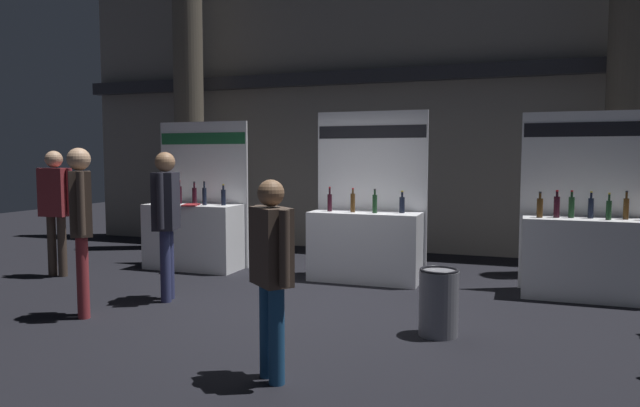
{
  "coord_description": "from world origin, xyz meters",
  "views": [
    {
      "loc": [
        2.3,
        -6.1,
        1.75
      ],
      "look_at": [
        -0.02,
        0.45,
        1.18
      ],
      "focal_mm": 32.05,
      "sensor_mm": 36.0,
      "label": 1
    }
  ],
  "objects_px": {
    "exhibitor_booth_1": "(366,238)",
    "exhibitor_booth_2": "(588,250)",
    "visitor_4": "(271,264)",
    "visitor_5": "(166,211)",
    "exhibitor_booth_0": "(195,230)",
    "trash_bin": "(439,302)",
    "visitor_2": "(81,218)",
    "visitor_3": "(55,200)"
  },
  "relations": [
    {
      "from": "exhibitor_booth_1",
      "to": "exhibitor_booth_2",
      "type": "xyz_separation_m",
      "value": [
        2.85,
        -0.07,
        0.0
      ]
    },
    {
      "from": "exhibitor_booth_2",
      "to": "visitor_4",
      "type": "height_order",
      "value": "exhibitor_booth_2"
    },
    {
      "from": "visitor_4",
      "to": "visitor_5",
      "type": "bearing_deg",
      "value": -179.18
    },
    {
      "from": "exhibitor_booth_2",
      "to": "visitor_5",
      "type": "height_order",
      "value": "exhibitor_booth_2"
    },
    {
      "from": "exhibitor_booth_0",
      "to": "trash_bin",
      "type": "bearing_deg",
      "value": -27.78
    },
    {
      "from": "exhibitor_booth_0",
      "to": "exhibitor_booth_2",
      "type": "xyz_separation_m",
      "value": [
        5.6,
        -0.01,
        -0.0
      ]
    },
    {
      "from": "exhibitor_booth_0",
      "to": "trash_bin",
      "type": "relative_size",
      "value": 3.47
    },
    {
      "from": "trash_bin",
      "to": "visitor_2",
      "type": "height_order",
      "value": "visitor_2"
    },
    {
      "from": "trash_bin",
      "to": "visitor_4",
      "type": "xyz_separation_m",
      "value": [
        -1.07,
        -1.57,
        0.59
      ]
    },
    {
      "from": "trash_bin",
      "to": "visitor_3",
      "type": "relative_size",
      "value": 0.36
    },
    {
      "from": "exhibitor_booth_1",
      "to": "trash_bin",
      "type": "xyz_separation_m",
      "value": [
        1.32,
        -2.2,
        -0.27
      ]
    },
    {
      "from": "exhibitor_booth_2",
      "to": "visitor_5",
      "type": "relative_size",
      "value": 1.29
    },
    {
      "from": "exhibitor_booth_1",
      "to": "visitor_3",
      "type": "distance_m",
      "value": 4.53
    },
    {
      "from": "exhibitor_booth_1",
      "to": "visitor_3",
      "type": "xyz_separation_m",
      "value": [
        -4.33,
        -1.24,
        0.52
      ]
    },
    {
      "from": "visitor_3",
      "to": "visitor_4",
      "type": "height_order",
      "value": "visitor_3"
    },
    {
      "from": "exhibitor_booth_2",
      "to": "visitor_3",
      "type": "bearing_deg",
      "value": -170.73
    },
    {
      "from": "visitor_5",
      "to": "visitor_2",
      "type": "bearing_deg",
      "value": 134.28
    },
    {
      "from": "trash_bin",
      "to": "visitor_3",
      "type": "height_order",
      "value": "visitor_3"
    },
    {
      "from": "visitor_2",
      "to": "exhibitor_booth_0",
      "type": "bearing_deg",
      "value": -37.68
    },
    {
      "from": "visitor_3",
      "to": "exhibitor_booth_0",
      "type": "bearing_deg",
      "value": -147.16
    },
    {
      "from": "visitor_4",
      "to": "visitor_5",
      "type": "relative_size",
      "value": 0.87
    },
    {
      "from": "exhibitor_booth_2",
      "to": "trash_bin",
      "type": "height_order",
      "value": "exhibitor_booth_2"
    },
    {
      "from": "visitor_3",
      "to": "exhibitor_booth_1",
      "type": "bearing_deg",
      "value": -167.93
    },
    {
      "from": "visitor_2",
      "to": "visitor_4",
      "type": "distance_m",
      "value": 2.85
    },
    {
      "from": "exhibitor_booth_1",
      "to": "trash_bin",
      "type": "height_order",
      "value": "exhibitor_booth_1"
    },
    {
      "from": "exhibitor_booth_0",
      "to": "exhibitor_booth_2",
      "type": "height_order",
      "value": "exhibitor_booth_2"
    },
    {
      "from": "trash_bin",
      "to": "visitor_3",
      "type": "xyz_separation_m",
      "value": [
        -5.66,
        0.96,
        0.78
      ]
    },
    {
      "from": "exhibitor_booth_1",
      "to": "visitor_2",
      "type": "relative_size",
      "value": 1.3
    },
    {
      "from": "exhibitor_booth_2",
      "to": "visitor_3",
      "type": "height_order",
      "value": "exhibitor_booth_2"
    },
    {
      "from": "visitor_4",
      "to": "exhibitor_booth_0",
      "type": "bearing_deg",
      "value": 169.53
    },
    {
      "from": "trash_bin",
      "to": "visitor_4",
      "type": "bearing_deg",
      "value": -124.21
    },
    {
      "from": "visitor_5",
      "to": "exhibitor_booth_0",
      "type": "bearing_deg",
      "value": 2.92
    },
    {
      "from": "exhibitor_booth_1",
      "to": "visitor_4",
      "type": "distance_m",
      "value": 3.8
    },
    {
      "from": "exhibitor_booth_2",
      "to": "visitor_2",
      "type": "relative_size",
      "value": 1.26
    },
    {
      "from": "visitor_3",
      "to": "visitor_5",
      "type": "height_order",
      "value": "visitor_3"
    },
    {
      "from": "exhibitor_booth_2",
      "to": "exhibitor_booth_0",
      "type": "bearing_deg",
      "value": 179.9
    },
    {
      "from": "visitor_5",
      "to": "visitor_3",
      "type": "bearing_deg",
      "value": 54.39
    },
    {
      "from": "exhibitor_booth_0",
      "to": "exhibitor_booth_1",
      "type": "height_order",
      "value": "exhibitor_booth_1"
    },
    {
      "from": "exhibitor_booth_2",
      "to": "visitor_2",
      "type": "height_order",
      "value": "exhibitor_booth_2"
    },
    {
      "from": "exhibitor_booth_0",
      "to": "visitor_5",
      "type": "distance_m",
      "value": 2.07
    },
    {
      "from": "visitor_2",
      "to": "visitor_3",
      "type": "xyz_separation_m",
      "value": [
        -1.9,
        1.59,
        0.02
      ]
    },
    {
      "from": "exhibitor_booth_0",
      "to": "visitor_4",
      "type": "relative_size",
      "value": 1.46
    }
  ]
}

